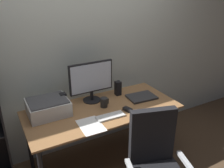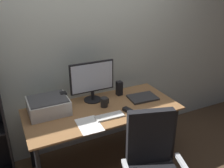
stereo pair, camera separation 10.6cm
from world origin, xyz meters
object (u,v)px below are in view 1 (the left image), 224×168
(mouse, at_px, (128,109))
(keyboard, at_px, (110,116))
(coffee_mug, at_px, (104,102))
(speaker_right, at_px, (118,88))
(laptop, at_px, (142,97))
(speaker_left, at_px, (63,101))
(desk, at_px, (103,115))
(monitor, at_px, (91,80))
(printer, at_px, (48,107))

(mouse, bearing_deg, keyboard, 170.62)
(coffee_mug, relative_size, speaker_right, 0.62)
(laptop, height_order, speaker_left, speaker_left)
(speaker_left, bearing_deg, mouse, -34.17)
(desk, distance_m, monitor, 0.41)
(keyboard, xyz_separation_m, printer, (-0.52, 0.36, 0.07))
(printer, bearing_deg, keyboard, -34.66)
(coffee_mug, relative_size, printer, 0.26)
(coffee_mug, distance_m, laptop, 0.48)
(keyboard, bearing_deg, monitor, 93.49)
(speaker_right, xyz_separation_m, printer, (-0.84, -0.05, -0.00))
(mouse, height_order, coffee_mug, coffee_mug)
(mouse, distance_m, laptop, 0.35)
(mouse, xyz_separation_m, coffee_mug, (-0.18, 0.20, 0.04))
(monitor, distance_m, speaker_left, 0.38)
(coffee_mug, height_order, speaker_right, speaker_right)
(laptop, bearing_deg, coffee_mug, -177.82)
(speaker_right, bearing_deg, keyboard, -128.24)
(desk, xyz_separation_m, laptop, (0.51, 0.02, 0.09))
(desk, relative_size, speaker_left, 9.54)
(keyboard, height_order, speaker_right, speaker_right)
(keyboard, xyz_separation_m, coffee_mug, (0.04, 0.22, 0.04))
(monitor, height_order, laptop, monitor)
(desk, bearing_deg, monitor, 95.29)
(laptop, bearing_deg, mouse, -145.34)
(desk, distance_m, printer, 0.58)
(printer, bearing_deg, mouse, -24.23)
(keyboard, bearing_deg, speaker_left, 132.07)
(speaker_right, bearing_deg, speaker_left, 180.00)
(coffee_mug, distance_m, speaker_left, 0.43)
(coffee_mug, xyz_separation_m, laptop, (0.48, -0.02, -0.04))
(monitor, bearing_deg, laptop, -21.49)
(mouse, relative_size, coffee_mug, 0.91)
(mouse, height_order, printer, printer)
(desk, bearing_deg, keyboard, -92.96)
(desk, bearing_deg, printer, 162.45)
(desk, relative_size, speaker_right, 9.54)
(desk, distance_m, keyboard, 0.21)
(coffee_mug, bearing_deg, keyboard, -100.89)
(monitor, relative_size, speaker_left, 2.96)
(coffee_mug, height_order, laptop, coffee_mug)
(laptop, height_order, printer, printer)
(speaker_left, relative_size, printer, 0.43)
(monitor, xyz_separation_m, coffee_mug, (0.05, -0.19, -0.20))
(keyboard, height_order, coffee_mug, coffee_mug)
(laptop, bearing_deg, speaker_right, 138.90)
(speaker_left, xyz_separation_m, speaker_right, (0.67, 0.00, 0.00))
(desk, distance_m, speaker_right, 0.42)
(speaker_right, bearing_deg, laptop, -45.24)
(keyboard, relative_size, mouse, 3.02)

